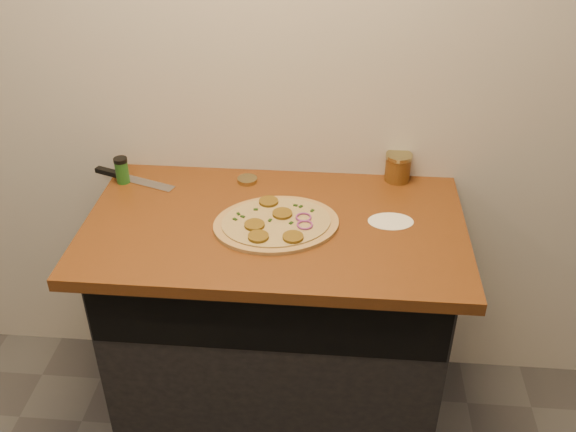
# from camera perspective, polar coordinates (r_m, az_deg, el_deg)

# --- Properties ---
(room_shell) EXTENTS (4.02, 3.52, 2.71)m
(room_shell) POSITION_cam_1_polar(r_m,az_deg,el_deg) (0.45, -22.05, -15.36)
(room_shell) COLOR beige
(room_shell) RESTS_ON ground
(cabinet) EXTENTS (1.10, 0.60, 0.86)m
(cabinet) POSITION_cam_1_polar(r_m,az_deg,el_deg) (2.34, -0.98, -9.71)
(cabinet) COLOR black
(cabinet) RESTS_ON ground
(countertop) EXTENTS (1.20, 0.70, 0.04)m
(countertop) POSITION_cam_1_polar(r_m,az_deg,el_deg) (2.04, -1.18, -0.94)
(countertop) COLOR brown
(countertop) RESTS_ON cabinet
(pizza) EXTENTS (0.47, 0.47, 0.03)m
(pizza) POSITION_cam_1_polar(r_m,az_deg,el_deg) (2.00, -1.04, -0.65)
(pizza) COLOR tan
(pizza) RESTS_ON countertop
(chefs_knife) EXTENTS (0.31, 0.14, 0.02)m
(chefs_knife) POSITION_cam_1_polar(r_m,az_deg,el_deg) (2.32, -14.12, 3.34)
(chefs_knife) COLOR #B7BAC1
(chefs_knife) RESTS_ON countertop
(mason_jar_lid) EXTENTS (0.09, 0.09, 0.01)m
(mason_jar_lid) POSITION_cam_1_polar(r_m,az_deg,el_deg) (2.24, -3.64, 3.22)
(mason_jar_lid) COLOR #9C8F5A
(mason_jar_lid) RESTS_ON countertop
(salsa_jar) EXTENTS (0.09, 0.09, 0.10)m
(salsa_jar) POSITION_cam_1_polar(r_m,az_deg,el_deg) (2.26, 9.75, 4.32)
(salsa_jar) COLOR maroon
(salsa_jar) RESTS_ON countertop
(spice_shaker) EXTENTS (0.05, 0.05, 0.09)m
(spice_shaker) POSITION_cam_1_polar(r_m,az_deg,el_deg) (2.28, -14.55, 3.97)
(spice_shaker) COLOR #20581B
(spice_shaker) RESTS_ON countertop
(flour_spill) EXTENTS (0.16, 0.16, 0.00)m
(flour_spill) POSITION_cam_1_polar(r_m,az_deg,el_deg) (2.05, 9.12, -0.47)
(flour_spill) COLOR white
(flour_spill) RESTS_ON countertop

